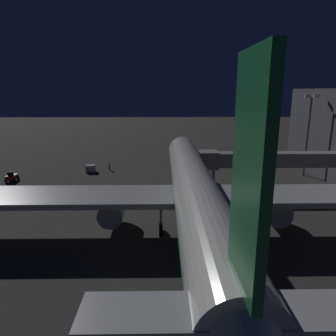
{
  "coord_description": "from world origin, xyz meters",
  "views": [
    {
      "loc": [
        3.9,
        46.1,
        17.34
      ],
      "look_at": [
        3.0,
        -8.75,
        3.5
      ],
      "focal_mm": 33.1,
      "sensor_mm": 36.0,
      "label": 1
    }
  ],
  "objects_px": {
    "apron_floodlight_mast": "(308,129)",
    "traffic_cone_nose_port": "(191,171)",
    "pushback_tug": "(12,177)",
    "ground_crew_near_nose_gear": "(109,166)",
    "jet_bridge": "(261,160)",
    "traffic_cone_nose_starboard": "(171,171)",
    "airliner_at_gate": "(195,191)",
    "baggage_container_near_belt": "(91,168)"
  },
  "relations": [
    {
      "from": "apron_floodlight_mast",
      "to": "traffic_cone_nose_port",
      "type": "distance_m",
      "value": 25.27
    },
    {
      "from": "airliner_at_gate",
      "to": "jet_bridge",
      "type": "height_order",
      "value": "airliner_at_gate"
    },
    {
      "from": "apron_floodlight_mast",
      "to": "ground_crew_near_nose_gear",
      "type": "xyz_separation_m",
      "value": [
        41.41,
        -5.25,
        -8.68
      ]
    },
    {
      "from": "airliner_at_gate",
      "to": "baggage_container_near_belt",
      "type": "height_order",
      "value": "airliner_at_gate"
    },
    {
      "from": "jet_bridge",
      "to": "pushback_tug",
      "type": "xyz_separation_m",
      "value": [
        46.97,
        -5.62,
        -4.62
      ]
    },
    {
      "from": "apron_floodlight_mast",
      "to": "pushback_tug",
      "type": "xyz_separation_m",
      "value": [
        59.03,
        3.32,
        -8.88
      ]
    },
    {
      "from": "airliner_at_gate",
      "to": "traffic_cone_nose_starboard",
      "type": "xyz_separation_m",
      "value": [
        2.2,
        -28.7,
        -4.97
      ]
    },
    {
      "from": "apron_floodlight_mast",
      "to": "pushback_tug",
      "type": "height_order",
      "value": "apron_floodlight_mast"
    },
    {
      "from": "airliner_at_gate",
      "to": "ground_crew_near_nose_gear",
      "type": "distance_m",
      "value": 35.24
    },
    {
      "from": "jet_bridge",
      "to": "traffic_cone_nose_starboard",
      "type": "height_order",
      "value": "jet_bridge"
    },
    {
      "from": "ground_crew_near_nose_gear",
      "to": "traffic_cone_nose_port",
      "type": "height_order",
      "value": "ground_crew_near_nose_gear"
    },
    {
      "from": "apron_floodlight_mast",
      "to": "traffic_cone_nose_port",
      "type": "relative_size",
      "value": 29.98
    },
    {
      "from": "pushback_tug",
      "to": "ground_crew_near_nose_gear",
      "type": "distance_m",
      "value": 19.59
    },
    {
      "from": "jet_bridge",
      "to": "traffic_cone_nose_port",
      "type": "distance_m",
      "value": 17.05
    },
    {
      "from": "baggage_container_near_belt",
      "to": "apron_floodlight_mast",
      "type": "bearing_deg",
      "value": 175.54
    },
    {
      "from": "airliner_at_gate",
      "to": "apron_floodlight_mast",
      "type": "bearing_deg",
      "value": -134.55
    },
    {
      "from": "traffic_cone_nose_port",
      "to": "baggage_container_near_belt",
      "type": "bearing_deg",
      "value": -1.89
    },
    {
      "from": "traffic_cone_nose_starboard",
      "to": "ground_crew_near_nose_gear",
      "type": "bearing_deg",
      "value": -10.12
    },
    {
      "from": "traffic_cone_nose_port",
      "to": "traffic_cone_nose_starboard",
      "type": "xyz_separation_m",
      "value": [
        4.4,
        0.0,
        0.0
      ]
    },
    {
      "from": "pushback_tug",
      "to": "traffic_cone_nose_starboard",
      "type": "bearing_deg",
      "value": -168.94
    },
    {
      "from": "apron_floodlight_mast",
      "to": "ground_crew_near_nose_gear",
      "type": "distance_m",
      "value": 42.64
    },
    {
      "from": "apron_floodlight_mast",
      "to": "ground_crew_near_nose_gear",
      "type": "bearing_deg",
      "value": -7.22
    },
    {
      "from": "airliner_at_gate",
      "to": "apron_floodlight_mast",
      "type": "relative_size",
      "value": 3.59
    },
    {
      "from": "traffic_cone_nose_starboard",
      "to": "apron_floodlight_mast",
      "type": "bearing_deg",
      "value": 174.23
    },
    {
      "from": "pushback_tug",
      "to": "apron_floodlight_mast",
      "type": "bearing_deg",
      "value": -176.78
    },
    {
      "from": "airliner_at_gate",
      "to": "apron_floodlight_mast",
      "type": "distance_m",
      "value": 36.61
    },
    {
      "from": "airliner_at_gate",
      "to": "traffic_cone_nose_starboard",
      "type": "distance_m",
      "value": 29.21
    },
    {
      "from": "jet_bridge",
      "to": "ground_crew_near_nose_gear",
      "type": "distance_m",
      "value": 32.91
    },
    {
      "from": "traffic_cone_nose_port",
      "to": "ground_crew_near_nose_gear",
      "type": "bearing_deg",
      "value": -7.7
    },
    {
      "from": "jet_bridge",
      "to": "apron_floodlight_mast",
      "type": "relative_size",
      "value": 1.54
    },
    {
      "from": "pushback_tug",
      "to": "ground_crew_near_nose_gear",
      "type": "height_order",
      "value": "pushback_tug"
    },
    {
      "from": "jet_bridge",
      "to": "traffic_cone_nose_starboard",
      "type": "xyz_separation_m",
      "value": [
        15.65,
        -11.75,
        -5.13
      ]
    },
    {
      "from": "apron_floodlight_mast",
      "to": "traffic_cone_nose_starboard",
      "type": "distance_m",
      "value": 29.38
    },
    {
      "from": "airliner_at_gate",
      "to": "ground_crew_near_nose_gear",
      "type": "xyz_separation_m",
      "value": [
        15.91,
        -31.15,
        -4.26
      ]
    },
    {
      "from": "airliner_at_gate",
      "to": "traffic_cone_nose_port",
      "type": "height_order",
      "value": "airliner_at_gate"
    },
    {
      "from": "ground_crew_near_nose_gear",
      "to": "traffic_cone_nose_starboard",
      "type": "height_order",
      "value": "ground_crew_near_nose_gear"
    },
    {
      "from": "pushback_tug",
      "to": "baggage_container_near_belt",
      "type": "height_order",
      "value": "pushback_tug"
    },
    {
      "from": "jet_bridge",
      "to": "traffic_cone_nose_starboard",
      "type": "bearing_deg",
      "value": -36.91
    },
    {
      "from": "pushback_tug",
      "to": "traffic_cone_nose_port",
      "type": "bearing_deg",
      "value": -170.27
    },
    {
      "from": "pushback_tug",
      "to": "traffic_cone_nose_port",
      "type": "relative_size",
      "value": 4.45
    },
    {
      "from": "baggage_container_near_belt",
      "to": "traffic_cone_nose_port",
      "type": "relative_size",
      "value": 3.43
    },
    {
      "from": "airliner_at_gate",
      "to": "pushback_tug",
      "type": "xyz_separation_m",
      "value": [
        33.53,
        -22.58,
        -4.46
      ]
    }
  ]
}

